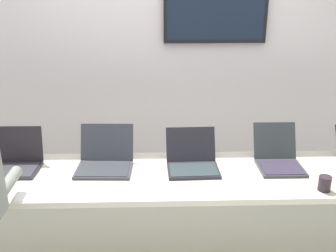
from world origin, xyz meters
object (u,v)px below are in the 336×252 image
at_px(workbench, 166,180).
at_px(laptop_station_0, 17,160).
at_px(laptop_station_3, 278,157).
at_px(coffee_mug, 325,183).
at_px(laptop_station_2, 192,160).
at_px(laptop_station_1, 105,159).

distance_m(workbench, laptop_station_0, 1.05).
bearing_deg(laptop_station_3, coffee_mug, -63.03).
bearing_deg(workbench, coffee_mug, -14.29).
bearing_deg(laptop_station_2, laptop_station_3, 1.88).
xyz_separation_m(workbench, laptop_station_1, (-0.43, 0.12, 0.11)).
xyz_separation_m(laptop_station_0, laptop_station_1, (0.61, 0.00, -0.00)).
relative_size(laptop_station_1, laptop_station_2, 1.07).
xyz_separation_m(laptop_station_1, laptop_station_2, (0.61, -0.03, -0.00)).
bearing_deg(coffee_mug, laptop_station_1, 165.31).
bearing_deg(laptop_station_0, laptop_station_3, -0.06).
height_order(laptop_station_1, coffee_mug, laptop_station_1).
height_order(laptop_station_1, laptop_station_2, laptop_station_1).
relative_size(laptop_station_3, coffee_mug, 3.99).
bearing_deg(laptop_station_3, laptop_station_0, 179.94).
bearing_deg(laptop_station_3, laptop_station_2, -178.12).
bearing_deg(workbench, laptop_station_3, 8.13).
distance_m(laptop_station_1, laptop_station_3, 1.22).
bearing_deg(workbench, laptop_station_0, 173.67).
distance_m(workbench, laptop_station_1, 0.46).
bearing_deg(laptop_station_1, workbench, -15.59).
height_order(workbench, laptop_station_3, laptop_station_3).
xyz_separation_m(workbench, laptop_station_2, (0.18, 0.09, 0.10)).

